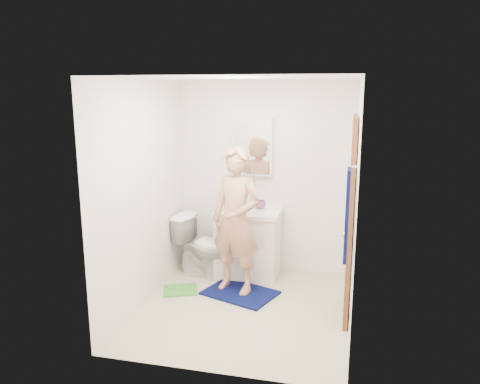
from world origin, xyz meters
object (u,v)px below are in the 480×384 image
(medicine_cabinet, at_px, (253,147))
(soap_dispenser, at_px, (228,201))
(towel, at_px, (347,215))
(toilet, at_px, (206,246))
(vanity_cabinet, at_px, (248,245))
(man, at_px, (236,221))
(toothbrush_cup, at_px, (260,205))

(medicine_cabinet, height_order, soap_dispenser, medicine_cabinet)
(towel, distance_m, toilet, 2.35)
(vanity_cabinet, relative_size, medicine_cabinet, 1.14)
(vanity_cabinet, height_order, toilet, vanity_cabinet)
(vanity_cabinet, xyz_separation_m, toilet, (-0.52, -0.11, -0.02))
(towel, relative_size, soap_dispenser, 3.88)
(man, bearing_deg, medicine_cabinet, 106.12)
(soap_dispenser, distance_m, toothbrush_cup, 0.40)
(towel, xyz_separation_m, toilet, (-1.70, 1.37, -0.87))
(towel, distance_m, soap_dispenser, 2.07)
(soap_dispenser, bearing_deg, vanity_cabinet, 3.92)
(toilet, distance_m, toothbrush_cup, 0.86)
(vanity_cabinet, distance_m, medicine_cabinet, 1.22)
(towel, relative_size, toilet, 1.04)
(towel, xyz_separation_m, toothbrush_cup, (-1.05, 1.57, -0.35))
(toothbrush_cup, bearing_deg, medicine_cabinet, 133.43)
(soap_dispenser, xyz_separation_m, toothbrush_cup, (0.38, 0.10, -0.05))
(soap_dispenser, height_order, toothbrush_cup, soap_dispenser)
(medicine_cabinet, relative_size, toilet, 0.91)
(soap_dispenser, height_order, man, man)
(vanity_cabinet, bearing_deg, toilet, -167.61)
(vanity_cabinet, relative_size, toilet, 1.04)
(vanity_cabinet, distance_m, toothbrush_cup, 0.53)
(toothbrush_cup, bearing_deg, towel, -56.28)
(medicine_cabinet, bearing_deg, towel, -55.39)
(toilet, height_order, toothbrush_cup, toothbrush_cup)
(vanity_cabinet, distance_m, man, 0.69)
(soap_dispenser, bearing_deg, man, -66.02)
(medicine_cabinet, xyz_separation_m, towel, (1.18, -1.71, -0.35))
(toilet, relative_size, man, 0.46)
(towel, height_order, soap_dispenser, towel)
(towel, relative_size, toothbrush_cup, 6.08)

